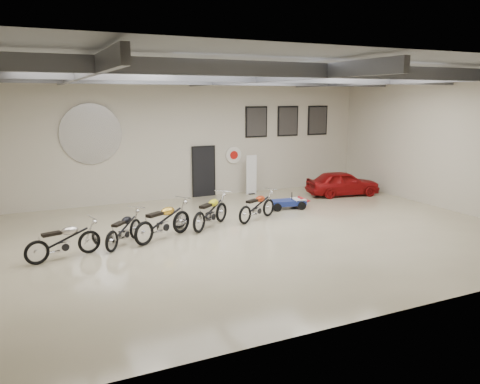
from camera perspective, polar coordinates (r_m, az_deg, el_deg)
name	(u,v)px	position (r m, az deg, el deg)	size (l,w,h in m)	color
floor	(256,234)	(14.62, 1.99, -5.08)	(16.00, 12.00, 0.01)	#C0B492
ceiling	(257,68)	(14.03, 2.14, 14.88)	(16.00, 12.00, 0.01)	slate
back_wall	(191,138)	(19.62, -5.96, 6.56)	(16.00, 0.02, 5.00)	beige
right_wall	(449,143)	(19.10, 24.10, 5.49)	(0.02, 12.00, 5.00)	beige
ceiling_beams	(257,77)	(14.02, 2.13, 13.86)	(15.80, 11.80, 0.32)	#5B5C63
door	(204,172)	(19.91, -4.46, 2.46)	(0.92, 0.08, 2.10)	black
logo_plaque	(91,134)	(18.63, -17.71, 6.75)	(2.30, 0.06, 1.16)	silver
poster_left	(256,122)	(20.71, 2.00, 8.54)	(1.05, 0.08, 1.35)	black
poster_mid	(288,121)	(21.48, 5.86, 8.59)	(1.05, 0.08, 1.35)	black
poster_right	(317,120)	(22.34, 9.43, 8.61)	(1.05, 0.08, 1.35)	black
oil_sign	(234,155)	(20.35, -0.78, 4.53)	(0.72, 0.10, 0.72)	white
banner_stand	(251,174)	(20.33, 1.39, 2.20)	(0.48, 0.19, 1.76)	white
motorcycle_silver	(63,240)	(13.10, -20.72, -5.50)	(1.96, 0.61, 1.02)	silver
motorcycle_black	(124,229)	(13.78, -13.98, -4.36)	(1.87, 0.58, 0.97)	silver
motorcycle_gold	(163,220)	(14.10, -9.35, -3.44)	(2.20, 0.68, 1.14)	silver
motorcycle_yellow	(211,211)	(15.22, -3.61, -2.33)	(2.07, 0.64, 1.08)	silver
motorcycle_red	(257,206)	(16.07, 2.10, -1.69)	(1.94, 0.60, 1.01)	silver
go_kart	(290,200)	(17.88, 6.13, -1.00)	(1.75, 0.79, 0.64)	navy
vintage_car	(343,183)	(20.61, 12.41, 1.07)	(3.13, 1.26, 1.07)	maroon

